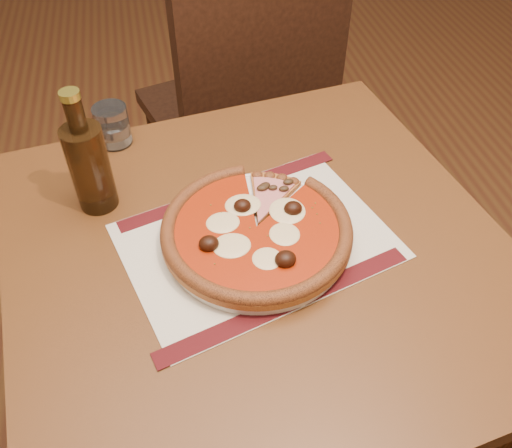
{
  "coord_description": "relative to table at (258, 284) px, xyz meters",
  "views": [
    {
      "loc": [
        -0.77,
        -1.24,
        1.41
      ],
      "look_at": [
        -0.64,
        -0.64,
        0.78
      ],
      "focal_mm": 38.0,
      "sensor_mm": 36.0,
      "label": 1
    }
  ],
  "objects": [
    {
      "name": "table",
      "position": [
        0.0,
        0.0,
        0.0
      ],
      "size": [
        0.91,
        0.91,
        0.75
      ],
      "rotation": [
        0.0,
        0.0,
        0.14
      ],
      "color": "brown",
      "rests_on": "ground"
    },
    {
      "name": "chair_far",
      "position": [
        0.11,
        0.71,
        -0.1
      ],
      "size": [
        0.56,
        0.56,
        0.97
      ],
      "rotation": [
        0.0,
        0.0,
        3.41
      ],
      "color": "black",
      "rests_on": "ground"
    },
    {
      "name": "placemat",
      "position": [
        -0.0,
        0.01,
        0.1
      ],
      "size": [
        0.49,
        0.4,
        0.0
      ],
      "primitive_type": "cube",
      "rotation": [
        0.0,
        0.0,
        0.28
      ],
      "color": "beige",
      "rests_on": "table"
    },
    {
      "name": "plate",
      "position": [
        -0.0,
        0.01,
        0.11
      ],
      "size": [
        0.3,
        0.3,
        0.02
      ],
      "primitive_type": "cylinder",
      "color": "white",
      "rests_on": "placemat"
    },
    {
      "name": "pizza",
      "position": [
        -0.0,
        0.01,
        0.13
      ],
      "size": [
        0.31,
        0.31,
        0.04
      ],
      "color": "#AD6A29",
      "rests_on": "plate"
    },
    {
      "name": "ham_slice",
      "position": [
        0.05,
        0.08,
        0.13
      ],
      "size": [
        0.1,
        0.13,
        0.02
      ],
      "rotation": [
        0.0,
        0.0,
        1.1
      ],
      "color": "#AD6A29",
      "rests_on": "plate"
    },
    {
      "name": "water_glass",
      "position": [
        -0.22,
        0.33,
        0.14
      ],
      "size": [
        0.09,
        0.09,
        0.08
      ],
      "primitive_type": "cylinder",
      "rotation": [
        0.0,
        0.0,
        0.43
      ],
      "color": "white",
      "rests_on": "table"
    },
    {
      "name": "bottle",
      "position": [
        -0.25,
        0.16,
        0.19
      ],
      "size": [
        0.07,
        0.07,
        0.23
      ],
      "color": "#35200D",
      "rests_on": "table"
    }
  ]
}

